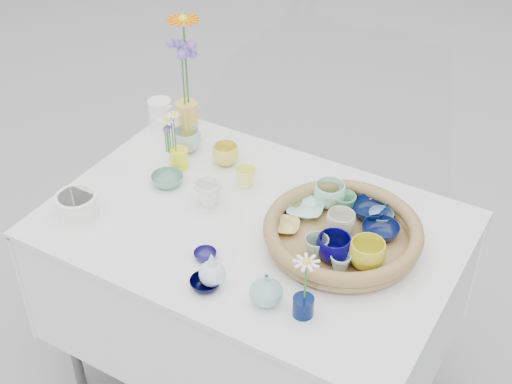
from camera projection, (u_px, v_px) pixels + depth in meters
The scene contains 34 objects.
ground at pixel (253, 380), 2.67m from camera, with size 80.00×80.00×0.00m, color #999999.
display_table at pixel (253, 380), 2.67m from camera, with size 1.26×0.86×0.77m, color white, non-canonical shape.
wicker_tray at pixel (343, 233), 2.11m from camera, with size 0.47×0.47×0.08m, color brown, non-canonical shape.
tray_ceramic_0 at pixel (369, 210), 2.20m from camera, with size 0.12×0.12×0.04m, color #06133D.
tray_ceramic_1 at pixel (380, 230), 2.12m from camera, with size 0.11×0.11×0.04m, color #09123D.
tray_ceramic_2 at pixel (367, 254), 2.00m from camera, with size 0.11×0.11×0.08m, color gold.
tray_ceramic_3 at pixel (337, 244), 2.08m from camera, with size 0.10×0.10×0.02m, color #33703C.
tray_ceramic_4 at pixel (316, 247), 2.04m from camera, with size 0.07×0.07×0.07m, color #8BB895.
tray_ceramic_5 at pixel (305, 209), 2.21m from camera, with size 0.12×0.12×0.03m, color #B7EAE3.
tray_ceramic_6 at pixel (330, 195), 2.23m from camera, with size 0.10×0.10×0.08m, color #A9E7C8.
tray_ceramic_7 at pixel (341, 223), 2.12m from camera, with size 0.09×0.09×0.07m, color beige.
tray_ceramic_8 at pixel (381, 216), 2.19m from camera, with size 0.08×0.08×0.02m, color #83BAD9.
tray_ceramic_9 at pixel (334, 248), 2.02m from camera, with size 0.10×0.10×0.08m, color #050049.
tray_ceramic_10 at pixel (285, 226), 2.15m from camera, with size 0.09×0.09×0.02m, color #E3CA68.
tray_ceramic_11 at pixel (340, 263), 1.99m from camera, with size 0.06×0.06×0.06m, color #A0CCC1.
tray_ceramic_12 at pixel (345, 204), 2.20m from camera, with size 0.07×0.07×0.06m, color #58A474.
loose_ceramic_0 at pixel (226, 154), 2.45m from camera, with size 0.09×0.09×0.07m, color yellow.
loose_ceramic_1 at pixel (245, 177), 2.35m from camera, with size 0.07×0.07×0.07m, color #FCFF6C.
loose_ceramic_2 at pixel (167, 180), 2.36m from camera, with size 0.11×0.11×0.03m, color slate.
loose_ceramic_3 at pixel (209, 193), 2.26m from camera, with size 0.09×0.09×0.08m, color white.
loose_ceramic_4 at pixel (205, 255), 2.07m from camera, with size 0.07×0.07×0.02m, color #171056.
loose_ceramic_5 at pixel (187, 140), 2.51m from camera, with size 0.10×0.10×0.08m, color #A7C8C0.
loose_ceramic_6 at pixel (205, 283), 1.97m from camera, with size 0.09×0.09×0.03m, color black.
fluted_bowl at pixel (77, 205), 2.23m from camera, with size 0.13×0.13×0.07m, color white, non-canonical shape.
bud_vase_paleblue at pixel (212, 268), 1.96m from camera, with size 0.08×0.08×0.12m, color white, non-canonical shape.
bud_vase_seafoam at pixel (266, 289), 1.91m from camera, with size 0.09×0.09×0.10m, color #87B9B8.
bud_vase_cobalt at pixel (303, 306), 1.88m from camera, with size 0.06×0.06×0.06m, color #02113D.
single_daisy at pixel (306, 280), 1.83m from camera, with size 0.08×0.08×0.14m, color white, non-canonical shape.
tall_vase_yellow at pixel (187, 121), 2.55m from camera, with size 0.08×0.08×0.15m, color #F2C54C.
gerbera at pixel (186, 62), 2.42m from camera, with size 0.13×0.13×0.33m, color orange, non-canonical shape.
hydrangea at pixel (183, 78), 2.44m from camera, with size 0.08×0.08×0.28m, color #745FC5, non-canonical shape.
white_pitcher at pixel (160, 114), 2.62m from camera, with size 0.12×0.09×0.11m, color white, non-canonical shape.
daisy_cup at pixel (179, 159), 2.43m from camera, with size 0.06×0.06×0.07m, color #FCFF23.
daisy_posy at pixel (172, 133), 2.36m from camera, with size 0.08×0.08×0.15m, color white, non-canonical shape.
Camera 1 is at (0.88, -1.47, 2.17)m, focal length 50.00 mm.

